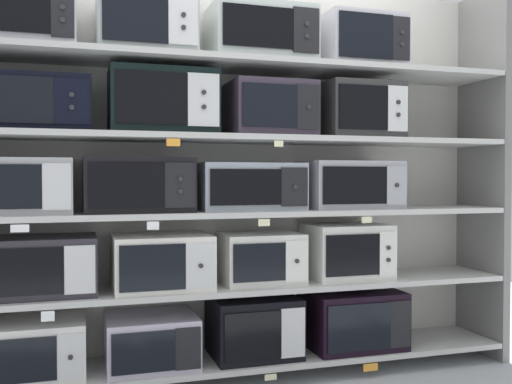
{
  "coord_description": "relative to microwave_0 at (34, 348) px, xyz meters",
  "views": [
    {
      "loc": [
        -0.96,
        -3.11,
        1.12
      ],
      "look_at": [
        0.0,
        0.0,
        1.04
      ],
      "focal_mm": 40.81,
      "sensor_mm": 36.0,
      "label": 1
    }
  ],
  "objects": [
    {
      "name": "microwave_9",
      "position": [
        0.52,
        -0.0,
        0.82
      ],
      "size": [
        0.56,
        0.38,
        0.29
      ],
      "color": "black",
      "rests_on": "shelf_2"
    },
    {
      "name": "shelf_1",
      "position": [
        1.17,
        0.0,
        0.25
      ],
      "size": [
        2.97,
        0.46,
        0.03
      ],
      "primitive_type": "cube",
      "color": "beige"
    },
    {
      "name": "shelf_2",
      "position": [
        1.17,
        0.0,
        0.66
      ],
      "size": [
        2.97,
        0.46,
        0.03
      ],
      "primitive_type": "cube",
      "color": "beige"
    },
    {
      "name": "microwave_15",
      "position": [
        1.79,
        -0.0,
        1.25
      ],
      "size": [
        0.45,
        0.41,
        0.32
      ],
      "color": "#30302F",
      "rests_on": "shelf_3"
    },
    {
      "name": "shelf_3",
      "position": [
        1.17,
        0.0,
        1.07
      ],
      "size": [
        2.97,
        0.46,
        0.03
      ],
      "primitive_type": "cube",
      "color": "beige"
    },
    {
      "name": "back_panel",
      "position": [
        1.17,
        0.25,
        0.88
      ],
      "size": [
        3.17,
        0.04,
        2.29
      ],
      "primitive_type": "cube",
      "color": "beige",
      "rests_on": "ground"
    },
    {
      "name": "upright_right",
      "position": [
        2.69,
        0.0,
        0.88
      ],
      "size": [
        0.05,
        0.46,
        2.29
      ],
      "primitive_type": "cube",
      "color": "slate",
      "rests_on": "ground"
    },
    {
      "name": "price_tag_3",
      "position": [
        1.77,
        -0.23,
        -0.2
      ],
      "size": [
        0.09,
        0.0,
        0.04
      ],
      "primitive_type": "cube",
      "color": "orange"
    },
    {
      "name": "microwave_8",
      "position": [
        -0.03,
        0.0,
        0.82
      ],
      "size": [
        0.45,
        0.37,
        0.28
      ],
      "color": "#9FA0A2",
      "rests_on": "shelf_2"
    },
    {
      "name": "price_tag_2",
      "position": [
        1.18,
        -0.23,
        -0.19
      ],
      "size": [
        0.07,
        0.0,
        0.03
      ],
      "primitive_type": "cube",
      "color": "beige"
    },
    {
      "name": "microwave_6",
      "position": [
        1.2,
        0.0,
        0.41
      ],
      "size": [
        0.45,
        0.35,
        0.28
      ],
      "color": "silver",
      "rests_on": "shelf_1"
    },
    {
      "name": "price_tag_4",
      "position": [
        0.08,
        -0.23,
        0.21
      ],
      "size": [
        0.06,
        0.0,
        0.05
      ],
      "primitive_type": "cube",
      "color": "white"
    },
    {
      "name": "microwave_11",
      "position": [
        1.75,
        -0.0,
        0.82
      ],
      "size": [
        0.55,
        0.39,
        0.28
      ],
      "color": "#9B9AA3",
      "rests_on": "shelf_2"
    },
    {
      "name": "microwave_17",
      "position": [
        0.56,
        -0.0,
        1.64
      ],
      "size": [
        0.5,
        0.4,
        0.29
      ],
      "color": "#9EA5A2",
      "rests_on": "shelf_4"
    },
    {
      "name": "price_tag_8",
      "position": [
        1.74,
        -0.23,
        0.63
      ],
      "size": [
        0.06,
        0.0,
        0.03
      ],
      "primitive_type": "cube",
      "color": "beige"
    },
    {
      "name": "microwave_3",
      "position": [
        1.77,
        -0.0,
        0.03
      ],
      "size": [
        0.55,
        0.43,
        0.33
      ],
      "color": "black",
      "rests_on": "shelf_0"
    },
    {
      "name": "microwave_7",
      "position": [
        1.73,
        0.0,
        0.43
      ],
      "size": [
        0.46,
        0.38,
        0.32
      ],
      "color": "silver",
      "rests_on": "shelf_1"
    },
    {
      "name": "microwave_1",
      "position": [
        0.58,
        -0.0,
        -0.01
      ],
      "size": [
        0.47,
        0.43,
        0.27
      ],
      "color": "#B9B0C4",
      "rests_on": "shelf_0"
    },
    {
      "name": "price_tag_10",
      "position": [
        1.23,
        -0.23,
        1.04
      ],
      "size": [
        0.05,
        0.0,
        0.03
      ],
      "primitive_type": "cube",
      "color": "beige"
    },
    {
      "name": "microwave_12",
      "position": [
        0.02,
        -0.0,
        1.23
      ],
      "size": [
        0.54,
        0.35,
        0.28
      ],
      "color": "black",
      "rests_on": "shelf_3"
    },
    {
      "name": "microwave_10",
      "position": [
        1.14,
        0.0,
        0.81
      ],
      "size": [
        0.58,
        0.35,
        0.26
      ],
      "color": "#98A1AE",
      "rests_on": "shelf_2"
    },
    {
      "name": "microwave_19",
      "position": [
        1.82,
        -0.0,
        1.65
      ],
      "size": [
        0.47,
        0.35,
        0.31
      ],
      "color": "#B8B4BF",
      "rests_on": "shelf_4"
    },
    {
      "name": "shelf_4",
      "position": [
        1.17,
        0.0,
        1.48
      ],
      "size": [
        2.97,
        0.46,
        0.03
      ],
      "primitive_type": "cube",
      "color": "beige"
    },
    {
      "name": "microwave_5",
      "position": [
        0.64,
        -0.0,
        0.41
      ],
      "size": [
        0.51,
        0.44,
        0.29
      ],
      "color": "silver",
      "rests_on": "shelf_1"
    },
    {
      "name": "microwave_0",
      "position": [
        0.0,
        0.0,
        0.0
      ],
      "size": [
        0.5,
        0.41,
        0.28
      ],
      "color": "silver",
      "rests_on": "shelf_0"
    },
    {
      "name": "shelf_0",
      "position": [
        1.17,
        0.0,
        -0.16
      ],
      "size": [
        2.97,
        0.46,
        0.03
      ],
      "primitive_type": "cube",
      "color": "beige",
      "rests_on": "ground"
    },
    {
      "name": "price_tag_5",
      "position": [
        -0.04,
        -0.23,
        0.63
      ],
      "size": [
        0.08,
        0.0,
        0.04
      ],
      "primitive_type": "cube",
      "color": "white"
    },
    {
      "name": "microwave_2",
      "position": [
        1.16,
        -0.0,
        0.03
      ],
      "size": [
        0.48,
        0.41,
        0.33
      ],
      "color": "black",
      "rests_on": "shelf_0"
    },
    {
      "name": "microwave_18",
      "position": [
        1.2,
        0.0,
        1.65
      ],
      "size": [
        0.57,
        0.39,
        0.3
      ],
      "color": "#B0BCB7",
      "rests_on": "shelf_4"
    },
    {
      "name": "price_tag_6",
      "position": [
        0.57,
        -0.23,
        0.62
      ],
      "size": [
        0.06,
        0.0,
        0.04
      ],
      "primitive_type": "cube",
      "color": "white"
    },
    {
      "name": "microwave_14",
      "position": [
        1.25,
        -0.0,
        1.24
      ],
      "size": [
        0.46,
        0.41,
        0.3
      ],
      "color": "#352C39",
      "rests_on": "shelf_3"
    },
    {
      "name": "price_tag_7",
      "position": [
        1.15,
        -0.23,
        0.63
      ],
      "size": [
        0.06,
        0.0,
        0.04
      ],
      "primitive_type": "cube",
      "color": "beige"
    },
    {
      "name": "microwave_13",
      "position": [
        0.65,
        -0.0,
        1.26
      ],
      "size": [
        0.56,
        0.37,
        0.34
      ],
      "color": "black",
      "rests_on": "shelf_3"
    },
    {
      "name": "microwave_4",
      "position": [
        0.03,
        -0.0,
        0.42
      ],
      "size": [
        0.56,
        0.38,
        0.29
      ],
      "color": "#2C2830",
      "rests_on": "shelf_1"
    },
    {
      "name": "microwave_16",
      "position": [
        -0.02,
        0.0,
        1.64
      ],
      "size": [
        0.47,
        0.37,
        0.28
      ],
      "color": "#B2B4BF",
      "rests_on": "shelf_4"
    },
    {
      "name": "price_tag_9",
      "position": [
        0.67,
        -0.23,
        1.04
      ],
      "size": [
        0.07,
        0.0,
        0.04
      ],
      "primitive_type": "cube",
      "color": "orange"
    }
  ]
}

